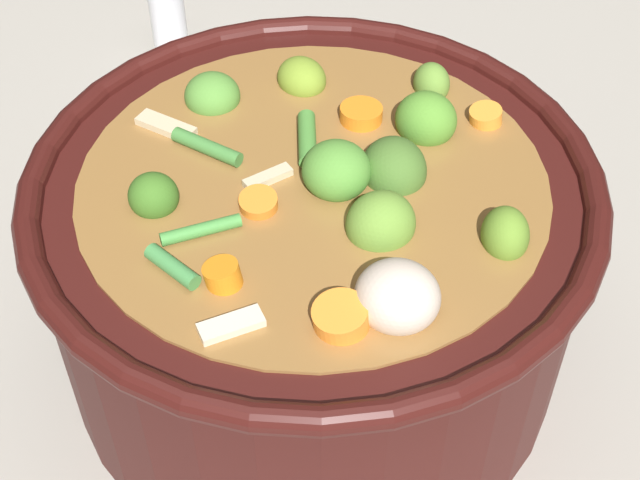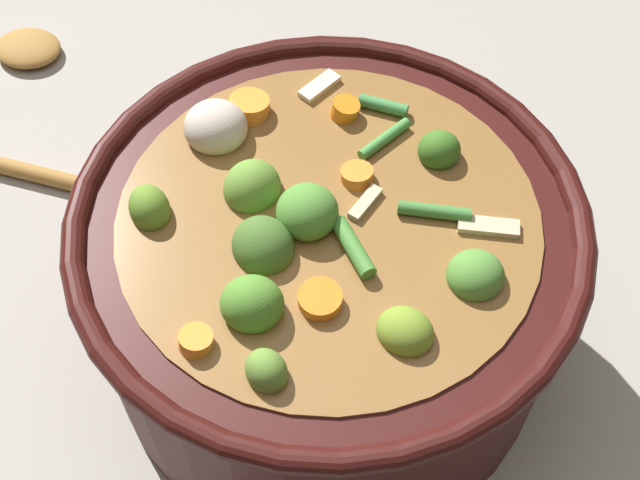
# 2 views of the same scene
# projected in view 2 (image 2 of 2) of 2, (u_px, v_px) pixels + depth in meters

# --- Properties ---
(ground_plane) EXTENTS (1.10, 1.10, 0.00)m
(ground_plane) POSITION_uv_depth(u_px,v_px,m) (327.00, 336.00, 0.67)
(ground_plane) COLOR #9E998E
(cooking_pot) EXTENTS (0.33, 0.33, 0.18)m
(cooking_pot) POSITION_uv_depth(u_px,v_px,m) (327.00, 277.00, 0.60)
(cooking_pot) COLOR #38110F
(cooking_pot) RESTS_ON ground_plane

